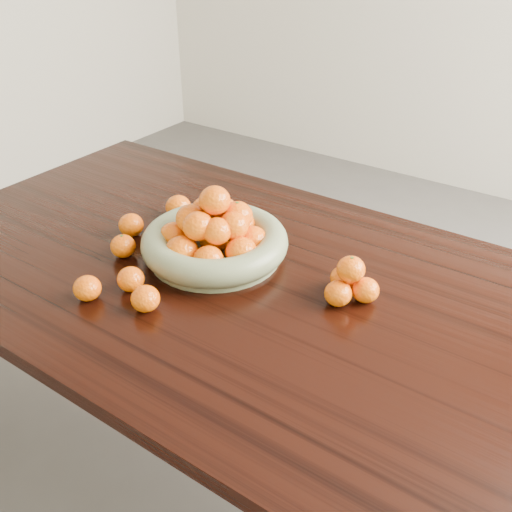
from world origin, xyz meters
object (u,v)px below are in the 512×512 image
Objects in this scene: fruit_bowl at (214,238)px; loose_orange_0 at (123,246)px; dining_table at (269,314)px; orange_pyramid at (350,282)px.

loose_orange_0 is (-0.19, -0.13, -0.02)m from fruit_bowl.
fruit_bowl is at bearing 34.60° from loose_orange_0.
orange_pyramid is (0.18, 0.06, 0.13)m from dining_table.
fruit_bowl is 2.96× the size of orange_pyramid.
orange_pyramid reaches higher than dining_table.
fruit_bowl is 5.81× the size of loose_orange_0.
fruit_bowl is (-0.19, 0.03, 0.14)m from dining_table.
loose_orange_0 is at bearing -163.61° from orange_pyramid.
dining_table is 0.41m from loose_orange_0.
dining_table is at bearing -8.09° from fruit_bowl.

